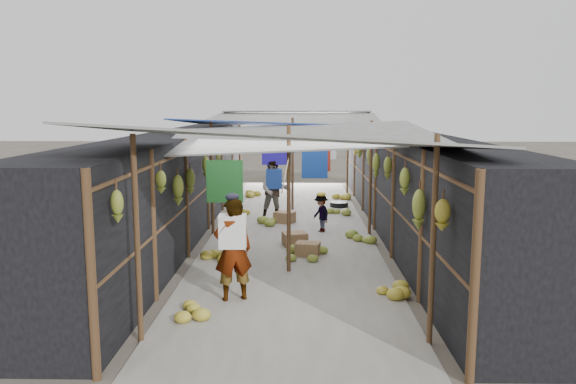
# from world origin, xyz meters

# --- Properties ---
(ground) EXTENTS (80.00, 80.00, 0.00)m
(ground) POSITION_xyz_m (0.00, 0.00, 0.00)
(ground) COLOR #6B6356
(ground) RESTS_ON ground
(aisle_slab) EXTENTS (3.60, 16.00, 0.02)m
(aisle_slab) POSITION_xyz_m (0.00, 6.50, 0.01)
(aisle_slab) COLOR #9E998E
(aisle_slab) RESTS_ON ground
(stall_left) EXTENTS (1.40, 15.00, 2.30)m
(stall_left) POSITION_xyz_m (-2.70, 6.50, 1.15)
(stall_left) COLOR black
(stall_left) RESTS_ON ground
(stall_right) EXTENTS (1.40, 15.00, 2.30)m
(stall_right) POSITION_xyz_m (2.70, 6.50, 1.15)
(stall_right) COLOR black
(stall_right) RESTS_ON ground
(crate_near) EXTENTS (0.57, 0.50, 0.29)m
(crate_near) POSITION_xyz_m (0.09, 4.86, 0.15)
(crate_near) COLOR #996F4D
(crate_near) RESTS_ON ground
(crate_mid) EXTENTS (0.52, 0.45, 0.28)m
(crate_mid) POSITION_xyz_m (0.35, 4.08, 0.14)
(crate_mid) COLOR #996F4D
(crate_mid) RESTS_ON ground
(crate_back) EXTENTS (0.58, 0.54, 0.29)m
(crate_back) POSITION_xyz_m (-0.18, 7.18, 0.15)
(crate_back) COLOR #996F4D
(crate_back) RESTS_ON ground
(black_basin) EXTENTS (0.53, 0.53, 0.16)m
(black_basin) POSITION_xyz_m (1.35, 9.45, 0.08)
(black_basin) COLOR black
(black_basin) RESTS_ON ground
(vendor_elderly) EXTENTS (0.67, 0.55, 1.58)m
(vendor_elderly) POSITION_xyz_m (-0.81, 1.52, 0.79)
(vendor_elderly) COLOR white
(vendor_elderly) RESTS_ON ground
(shopper_blue) EXTENTS (0.82, 0.67, 1.59)m
(shopper_blue) POSITION_xyz_m (-0.45, 7.55, 0.80)
(shopper_blue) COLOR #1D3D93
(shopper_blue) RESTS_ON ground
(vendor_seated) EXTENTS (0.56, 0.67, 0.89)m
(vendor_seated) POSITION_xyz_m (0.69, 6.16, 0.45)
(vendor_seated) COLOR #514C46
(vendor_seated) RESTS_ON ground
(market_canopy) EXTENTS (5.62, 15.20, 2.77)m
(market_canopy) POSITION_xyz_m (0.03, 6.84, 2.40)
(market_canopy) COLOR brown
(market_canopy) RESTS_ON ground
(hanging_bananas) EXTENTS (3.96, 13.92, 0.88)m
(hanging_bananas) POSITION_xyz_m (0.05, 6.27, 1.65)
(hanging_bananas) COLOR olive
(hanging_bananas) RESTS_ON ground
(floor_bananas) EXTENTS (3.87, 11.01, 0.35)m
(floor_bananas) POSITION_xyz_m (0.01, 5.82, 0.16)
(floor_bananas) COLOR #A7972B
(floor_bananas) RESTS_ON ground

